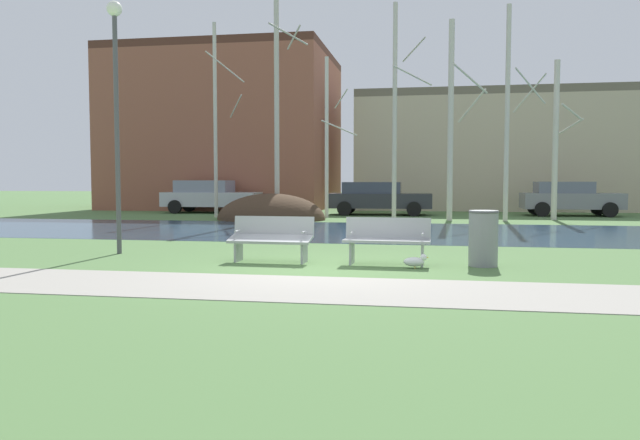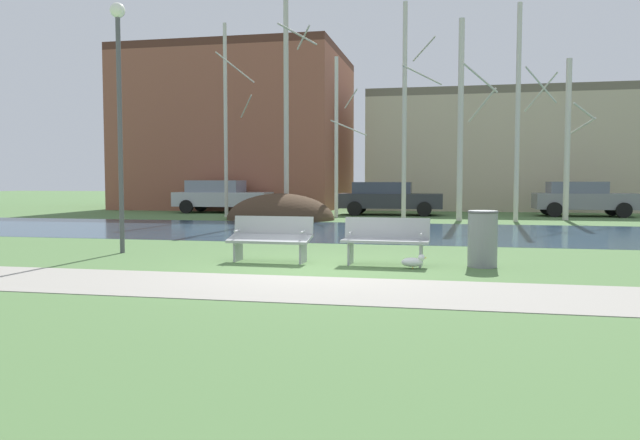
# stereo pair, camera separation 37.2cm
# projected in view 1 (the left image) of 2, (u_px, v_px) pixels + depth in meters

# --- Properties ---
(ground_plane) EXTENTS (120.00, 120.00, 0.00)m
(ground_plane) POSITION_uv_depth(u_px,v_px,m) (372.00, 227.00, 20.72)
(ground_plane) COLOR #4C703D
(paved_path_strip) EXTENTS (60.00, 2.18, 0.01)m
(paved_path_strip) POSITION_uv_depth(u_px,v_px,m) (297.00, 288.00, 9.02)
(paved_path_strip) COLOR gray
(paved_path_strip) RESTS_ON ground
(river_band) EXTENTS (80.00, 7.61, 0.01)m
(river_band) POSITION_uv_depth(u_px,v_px,m) (367.00, 231.00, 19.00)
(river_band) COLOR #284256
(river_band) RESTS_ON ground
(soil_mound) EXTENTS (4.35, 3.25, 2.09)m
(soil_mound) POSITION_uv_depth(u_px,v_px,m) (271.00, 220.00, 24.57)
(soil_mound) COLOR #423021
(soil_mound) RESTS_ON ground
(bench_left) EXTENTS (1.61, 0.61, 0.87)m
(bench_left) POSITION_uv_depth(u_px,v_px,m) (271.00, 237.00, 11.91)
(bench_left) COLOR #9EA0A3
(bench_left) RESTS_ON ground
(bench_right) EXTENTS (1.61, 0.61, 0.87)m
(bench_right) POSITION_uv_depth(u_px,v_px,m) (387.00, 239.00, 11.53)
(bench_right) COLOR #9EA0A3
(bench_right) RESTS_ON ground
(trash_bin) EXTENTS (0.55, 0.55, 1.02)m
(trash_bin) POSITION_uv_depth(u_px,v_px,m) (483.00, 237.00, 11.32)
(trash_bin) COLOR gray
(trash_bin) RESTS_ON ground
(seagull) EXTENTS (0.45, 0.17, 0.26)m
(seagull) POSITION_uv_depth(u_px,v_px,m) (415.00, 261.00, 11.03)
(seagull) COLOR white
(seagull) RESTS_ON ground
(streetlamp) EXTENTS (0.32, 0.32, 5.32)m
(streetlamp) POSITION_uv_depth(u_px,v_px,m) (116.00, 86.00, 13.05)
(streetlamp) COLOR #4C4C51
(streetlamp) RESTS_ON ground
(birch_far_left) EXTENTS (1.42, 2.55, 8.15)m
(birch_far_left) POSITION_uv_depth(u_px,v_px,m) (216.00, 119.00, 26.06)
(birch_far_left) COLOR beige
(birch_far_left) RESTS_ON ground
(birch_left) EXTENTS (1.40, 2.31, 9.28)m
(birch_left) POSITION_uv_depth(u_px,v_px,m) (277.00, 101.00, 24.79)
(birch_left) COLOR #BCB7A8
(birch_left) RESTS_ON ground
(birch_center_left) EXTENTS (1.37, 2.18, 6.67)m
(birch_center_left) POSITION_uv_depth(u_px,v_px,m) (327.00, 137.00, 25.79)
(birch_center_left) COLOR beige
(birch_center_left) RESTS_ON ground
(birch_center) EXTENTS (1.57, 2.68, 8.68)m
(birch_center) POSITION_uv_depth(u_px,v_px,m) (396.00, 109.00, 25.02)
(birch_center) COLOR beige
(birch_center) RESTS_ON ground
(birch_center_right) EXTENTS (1.49, 2.65, 7.72)m
(birch_center_right) POSITION_uv_depth(u_px,v_px,m) (452.00, 119.00, 23.91)
(birch_center_right) COLOR beige
(birch_center_right) RESTS_ON ground
(birch_right) EXTENTS (1.49, 2.71, 8.16)m
(birch_right) POSITION_uv_depth(u_px,v_px,m) (509.00, 112.00, 23.42)
(birch_right) COLOR beige
(birch_right) RESTS_ON ground
(birch_far_right) EXTENTS (1.13, 1.99, 6.26)m
(birch_far_right) POSITION_uv_depth(u_px,v_px,m) (556.00, 139.00, 24.35)
(birch_far_right) COLOR beige
(birch_far_right) RESTS_ON ground
(parked_van_nearest_silver) EXTENTS (4.59, 2.13, 1.56)m
(parked_van_nearest_silver) POSITION_uv_depth(u_px,v_px,m) (210.00, 196.00, 29.67)
(parked_van_nearest_silver) COLOR #B2B5BC
(parked_van_nearest_silver) RESTS_ON ground
(parked_sedan_second_dark) EXTENTS (4.63, 2.18, 1.48)m
(parked_sedan_second_dark) POSITION_uv_depth(u_px,v_px,m) (378.00, 198.00, 27.99)
(parked_sedan_second_dark) COLOR #282B30
(parked_sedan_second_dark) RESTS_ON ground
(parked_hatch_third_grey) EXTENTS (4.19, 2.00, 1.50)m
(parked_hatch_third_grey) POSITION_uv_depth(u_px,v_px,m) (569.00, 198.00, 27.19)
(parked_hatch_third_grey) COLOR slate
(parked_hatch_third_grey) RESTS_ON ground
(building_brick_low) EXTENTS (11.74, 9.32, 8.69)m
(building_brick_low) POSITION_uv_depth(u_px,v_px,m) (228.00, 132.00, 35.43)
(building_brick_low) COLOR brown
(building_brick_low) RESTS_ON ground
(building_beige_block) EXTENTS (17.67, 7.49, 6.22)m
(building_beige_block) POSITION_uv_depth(u_px,v_px,m) (522.00, 152.00, 33.88)
(building_beige_block) COLOR #BCAD8E
(building_beige_block) RESTS_ON ground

